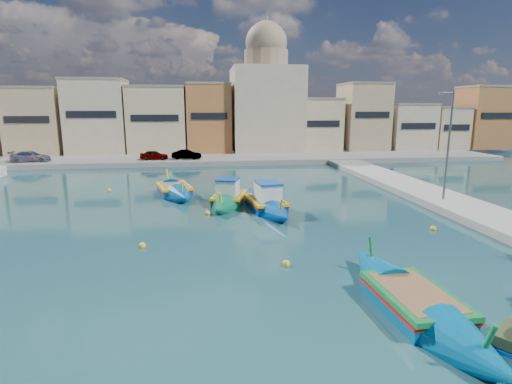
{
  "coord_description": "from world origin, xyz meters",
  "views": [
    {
      "loc": [
        0.58,
        -19.76,
        6.9
      ],
      "look_at": [
        4.0,
        6.0,
        1.4
      ],
      "focal_mm": 28.0,
      "sensor_mm": 36.0,
      "label": 1
    }
  ],
  "objects_px": {
    "church_block": "(266,97)",
    "luzzu_turquoise_cabin": "(266,204)",
    "luzzu_blue_south": "(414,304)",
    "luzzu_green": "(174,191)",
    "quay_street_lamp": "(448,145)",
    "luzzu_blue_cabin": "(229,199)"
  },
  "relations": [
    {
      "from": "luzzu_blue_south",
      "to": "luzzu_blue_cabin",
      "type": "bearing_deg",
      "value": 107.44
    },
    {
      "from": "quay_street_lamp",
      "to": "luzzu_blue_south",
      "type": "relative_size",
      "value": 0.83
    },
    {
      "from": "luzzu_turquoise_cabin",
      "to": "luzzu_green",
      "type": "bearing_deg",
      "value": 139.45
    },
    {
      "from": "church_block",
      "to": "luzzu_blue_south",
      "type": "distance_m",
      "value": 48.71
    },
    {
      "from": "luzzu_turquoise_cabin",
      "to": "luzzu_green",
      "type": "xyz_separation_m",
      "value": [
        -6.65,
        5.69,
        -0.07
      ]
    },
    {
      "from": "luzzu_turquoise_cabin",
      "to": "quay_street_lamp",
      "type": "bearing_deg",
      "value": -3.75
    },
    {
      "from": "luzzu_turquoise_cabin",
      "to": "luzzu_blue_cabin",
      "type": "relative_size",
      "value": 1.13
    },
    {
      "from": "church_block",
      "to": "quay_street_lamp",
      "type": "relative_size",
      "value": 2.39
    },
    {
      "from": "luzzu_green",
      "to": "quay_street_lamp",
      "type": "bearing_deg",
      "value": -18.68
    },
    {
      "from": "quay_street_lamp",
      "to": "luzzu_turquoise_cabin",
      "type": "distance_m",
      "value": 13.27
    },
    {
      "from": "luzzu_blue_cabin",
      "to": "quay_street_lamp",
      "type": "bearing_deg",
      "value": -10.36
    },
    {
      "from": "church_block",
      "to": "luzzu_turquoise_cabin",
      "type": "bearing_deg",
      "value": -98.9
    },
    {
      "from": "luzzu_blue_south",
      "to": "luzzu_turquoise_cabin",
      "type": "bearing_deg",
      "value": 100.8
    },
    {
      "from": "luzzu_green",
      "to": "luzzu_blue_south",
      "type": "height_order",
      "value": "luzzu_green"
    },
    {
      "from": "quay_street_lamp",
      "to": "luzzu_green",
      "type": "distance_m",
      "value": 20.76
    },
    {
      "from": "church_block",
      "to": "luzzu_turquoise_cabin",
      "type": "distance_m",
      "value": 34.52
    },
    {
      "from": "quay_street_lamp",
      "to": "luzzu_green",
      "type": "xyz_separation_m",
      "value": [
        -19.29,
        6.52,
        -4.04
      ]
    },
    {
      "from": "luzzu_blue_cabin",
      "to": "luzzu_green",
      "type": "distance_m",
      "value": 5.66
    },
    {
      "from": "luzzu_turquoise_cabin",
      "to": "luzzu_green",
      "type": "height_order",
      "value": "luzzu_turquoise_cabin"
    },
    {
      "from": "luzzu_blue_cabin",
      "to": "luzzu_blue_south",
      "type": "distance_m",
      "value": 17.53
    },
    {
      "from": "quay_street_lamp",
      "to": "luzzu_blue_south",
      "type": "distance_m",
      "value": 17.55
    },
    {
      "from": "luzzu_green",
      "to": "luzzu_blue_south",
      "type": "xyz_separation_m",
      "value": [
        9.47,
        -20.49,
        -0.01
      ]
    }
  ]
}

